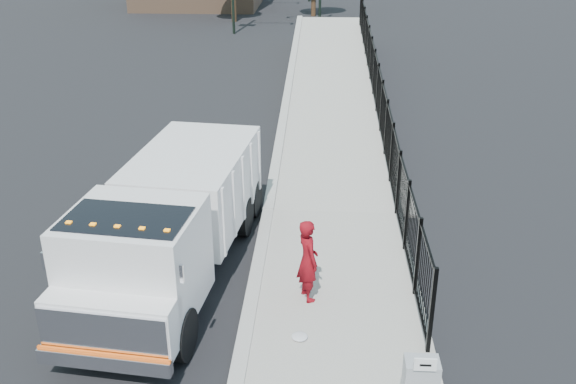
{
  "coord_description": "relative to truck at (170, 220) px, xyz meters",
  "views": [
    {
      "loc": [
        1.41,
        -12.04,
        7.94
      ],
      "look_at": [
        0.66,
        2.0,
        1.59
      ],
      "focal_mm": 40.0,
      "sensor_mm": 36.0,
      "label": 1
    }
  ],
  "objects": [
    {
      "name": "arrow_sign",
      "position": [
        4.99,
        -4.62,
        -0.03
      ],
      "size": [
        0.35,
        0.04,
        0.22
      ],
      "primitive_type": "cube",
      "color": "white",
      "rests_on": "utility_cabinet"
    },
    {
      "name": "iron_fence",
      "position": [
        5.44,
        11.45,
        -0.61
      ],
      "size": [
        0.1,
        28.0,
        1.8
      ],
      "primitive_type": "cube",
      "color": "black",
      "rests_on": "ground"
    },
    {
      "name": "debris",
      "position": [
        2.98,
        -2.28,
        -1.35
      ],
      "size": [
        0.33,
        0.33,
        0.08
      ],
      "primitive_type": "ellipsoid",
      "color": "silver",
      "rests_on": "sidewalk"
    },
    {
      "name": "truck",
      "position": [
        0.0,
        0.0,
        0.0
      ],
      "size": [
        3.36,
        8.07,
        2.69
      ],
      "rotation": [
        0.0,
        0.0,
        -0.11
      ],
      "color": "black",
      "rests_on": "ground"
    },
    {
      "name": "ramp",
      "position": [
        4.01,
        15.45,
        -1.51
      ],
      "size": [
        3.95,
        24.06,
        3.19
      ],
      "primitive_type": "cube",
      "rotation": [
        0.06,
        0.0,
        0.0
      ],
      "color": "#9E998E",
      "rests_on": "ground"
    },
    {
      "name": "curb",
      "position": [
        1.89,
        -2.55,
        -1.43
      ],
      "size": [
        0.3,
        12.0,
        0.16
      ],
      "primitive_type": "cube",
      "color": "#ADAAA3",
      "rests_on": "ground"
    },
    {
      "name": "worker",
      "position": [
        3.09,
        -0.83,
        -0.46
      ],
      "size": [
        0.68,
        0.8,
        1.86
      ],
      "primitive_type": "imported",
      "rotation": [
        0.0,
        0.0,
        1.99
      ],
      "color": "maroon",
      "rests_on": "sidewalk"
    },
    {
      "name": "ground",
      "position": [
        1.89,
        -0.55,
        -1.51
      ],
      "size": [
        120.0,
        120.0,
        0.0
      ],
      "primitive_type": "plane",
      "color": "black",
      "rests_on": "ground"
    },
    {
      "name": "sidewalk",
      "position": [
        3.81,
        -2.55,
        -1.45
      ],
      "size": [
        3.55,
        12.0,
        0.12
      ],
      "primitive_type": "cube",
      "color": "#9E998E",
      "rests_on": "ground"
    }
  ]
}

